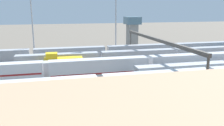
% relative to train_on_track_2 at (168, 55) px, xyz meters
% --- Properties ---
extents(ground_plane, '(400.00, 400.00, 0.00)m').
position_rel_train_on_track_2_xyz_m(ground_plane, '(13.96, 10.00, -2.07)').
color(ground_plane, '#60594F').
extents(track_bed_0, '(140.00, 2.80, 0.12)m').
position_rel_train_on_track_2_xyz_m(track_bed_0, '(13.96, -10.00, -2.01)').
color(track_bed_0, '#4C443D').
rests_on(track_bed_0, ground_plane).
extents(track_bed_1, '(140.00, 2.80, 0.12)m').
position_rel_train_on_track_2_xyz_m(track_bed_1, '(13.96, -5.00, -2.01)').
color(track_bed_1, '#4C443D').
rests_on(track_bed_1, ground_plane).
extents(track_bed_2, '(140.00, 2.80, 0.12)m').
position_rel_train_on_track_2_xyz_m(track_bed_2, '(13.96, -0.00, -2.01)').
color(track_bed_2, '#3D3833').
rests_on(track_bed_2, ground_plane).
extents(track_bed_3, '(140.00, 2.80, 0.12)m').
position_rel_train_on_track_2_xyz_m(track_bed_3, '(13.96, 5.00, -2.01)').
color(track_bed_3, '#4C443D').
rests_on(track_bed_3, ground_plane).
extents(track_bed_4, '(140.00, 2.80, 0.12)m').
position_rel_train_on_track_2_xyz_m(track_bed_4, '(13.96, 10.00, -2.01)').
color(track_bed_4, '#3D3833').
rests_on(track_bed_4, ground_plane).
extents(track_bed_5, '(140.00, 2.80, 0.12)m').
position_rel_train_on_track_2_xyz_m(track_bed_5, '(13.96, 15.00, -2.01)').
color(track_bed_5, '#4C443D').
rests_on(track_bed_5, ground_plane).
extents(track_bed_6, '(140.00, 2.80, 0.12)m').
position_rel_train_on_track_2_xyz_m(track_bed_6, '(13.96, 20.00, -2.01)').
color(track_bed_6, '#4C443D').
rests_on(track_bed_6, ground_plane).
extents(track_bed_7, '(140.00, 2.80, 0.12)m').
position_rel_train_on_track_2_xyz_m(track_bed_7, '(13.96, 25.00, -2.01)').
color(track_bed_7, '#3D3833').
rests_on(track_bed_7, ground_plane).
extents(track_bed_8, '(140.00, 2.80, 0.12)m').
position_rel_train_on_track_2_xyz_m(track_bed_8, '(13.96, 30.00, -2.01)').
color(track_bed_8, '#4C443D').
rests_on(track_bed_8, ground_plane).
extents(train_on_track_2, '(90.60, 3.06, 4.40)m').
position_rel_train_on_track_2_xyz_m(train_on_track_2, '(0.00, 0.00, 0.00)').
color(train_on_track_2, '#1E6B9E').
rests_on(train_on_track_2, ground_plane).
extents(train_on_track_3, '(10.00, 3.00, 5.00)m').
position_rel_train_on_track_2_xyz_m(train_on_track_3, '(33.03, 5.00, 0.09)').
color(train_on_track_3, gold).
rests_on(train_on_track_3, ground_plane).
extents(train_on_track_5, '(71.40, 3.06, 5.00)m').
position_rel_train_on_track_2_xyz_m(train_on_track_5, '(24.90, 15.00, 0.52)').
color(train_on_track_5, silver).
rests_on(train_on_track_5, ground_plane).
extents(train_on_track_0, '(114.80, 3.00, 4.40)m').
position_rel_train_on_track_2_xyz_m(train_on_track_0, '(7.20, -10.00, 0.00)').
color(train_on_track_0, '#285193').
rests_on(train_on_track_0, ground_plane).
extents(train_on_track_7, '(119.80, 3.06, 3.80)m').
position_rel_train_on_track_2_xyz_m(train_on_track_7, '(14.61, 25.00, -0.09)').
color(train_on_track_7, silver).
rests_on(train_on_track_7, ground_plane).
extents(train_on_track_4, '(139.00, 3.00, 4.40)m').
position_rel_train_on_track_2_xyz_m(train_on_track_4, '(17.95, 10.00, -0.01)').
color(train_on_track_4, black).
rests_on(train_on_track_4, ground_plane).
extents(light_mast_0, '(2.80, 0.70, 27.76)m').
position_rel_train_on_track_2_xyz_m(light_mast_0, '(41.43, -13.07, 15.56)').
color(light_mast_0, '#9EA0A5').
rests_on(light_mast_0, ground_plane).
extents(signal_gantry, '(0.70, 45.00, 8.80)m').
position_rel_train_on_track_2_xyz_m(signal_gantry, '(8.53, 10.00, 5.73)').
color(signal_gantry, '#4C4742').
rests_on(signal_gantry, ground_plane).
extents(control_tower, '(6.00, 6.00, 13.03)m').
position_rel_train_on_track_2_xyz_m(control_tower, '(3.52, -25.54, 5.56)').
color(control_tower, gray).
rests_on(control_tower, ground_plane).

